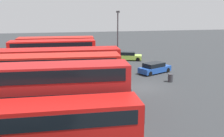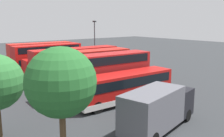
{
  "view_description": "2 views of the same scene",
  "coord_description": "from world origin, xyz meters",
  "px_view_note": "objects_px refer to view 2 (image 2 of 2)",
  "views": [
    {
      "loc": [
        -25.46,
        8.5,
        8.37
      ],
      "look_at": [
        2.89,
        2.63,
        1.58
      ],
      "focal_mm": 40.85,
      "sensor_mm": 36.0,
      "label": 1
    },
    {
      "loc": [
        -29.04,
        25.54,
        8.05
      ],
      "look_at": [
        -2.85,
        4.56,
        1.69
      ],
      "focal_mm": 40.05,
      "sensor_mm": 36.0,
      "label": 2
    }
  ],
  "objects_px": {
    "bus_double_decker_seventh": "(41,55)",
    "box_truck_blue": "(158,108)",
    "car_hatchback_silver": "(85,57)",
    "car_small_green": "(118,62)",
    "bus_single_deck_near_end": "(125,86)",
    "bus_double_decker_second": "(103,73)",
    "lamp_post_tall": "(95,41)",
    "bus_double_decker_third": "(89,67)",
    "bus_double_decker_sixth": "(48,58)",
    "bus_single_deck_fifth": "(61,66)",
    "waste_bin_yellow": "(136,66)",
    "bus_double_decker_fourth": "(76,64)"
  },
  "relations": [
    {
      "from": "car_small_green",
      "to": "bus_double_decker_fourth",
      "type": "bearing_deg",
      "value": 115.36
    },
    {
      "from": "car_small_green",
      "to": "bus_double_decker_seventh",
      "type": "bearing_deg",
      "value": 68.57
    },
    {
      "from": "box_truck_blue",
      "to": "waste_bin_yellow",
      "type": "distance_m",
      "value": 24.51
    },
    {
      "from": "bus_single_deck_near_end",
      "to": "lamp_post_tall",
      "type": "height_order",
      "value": "lamp_post_tall"
    },
    {
      "from": "bus_double_decker_third",
      "to": "box_truck_blue",
      "type": "distance_m",
      "value": 14.04
    },
    {
      "from": "bus_double_decker_third",
      "to": "car_hatchback_silver",
      "type": "bearing_deg",
      "value": -31.27
    },
    {
      "from": "bus_double_decker_seventh",
      "to": "box_truck_blue",
      "type": "height_order",
      "value": "bus_double_decker_seventh"
    },
    {
      "from": "bus_single_deck_fifth",
      "to": "car_small_green",
      "type": "xyz_separation_m",
      "value": [
        2.13,
        -12.63,
        -0.92
      ]
    },
    {
      "from": "bus_single_deck_near_end",
      "to": "bus_double_decker_sixth",
      "type": "bearing_deg",
      "value": 0.28
    },
    {
      "from": "car_hatchback_silver",
      "to": "car_small_green",
      "type": "bearing_deg",
      "value": -172.61
    },
    {
      "from": "bus_single_deck_fifth",
      "to": "waste_bin_yellow",
      "type": "relative_size",
      "value": 11.44
    },
    {
      "from": "bus_double_decker_seventh",
      "to": "box_truck_blue",
      "type": "relative_size",
      "value": 1.33
    },
    {
      "from": "bus_double_decker_fourth",
      "to": "bus_single_deck_fifth",
      "type": "bearing_deg",
      "value": 3.94
    },
    {
      "from": "bus_single_deck_near_end",
      "to": "bus_double_decker_second",
      "type": "distance_m",
      "value": 3.57
    },
    {
      "from": "bus_single_deck_near_end",
      "to": "bus_double_decker_third",
      "type": "height_order",
      "value": "bus_double_decker_third"
    },
    {
      "from": "bus_double_decker_sixth",
      "to": "car_small_green",
      "type": "relative_size",
      "value": 2.17
    },
    {
      "from": "bus_double_decker_fourth",
      "to": "car_hatchback_silver",
      "type": "distance_m",
      "value": 18.93
    },
    {
      "from": "bus_double_decker_third",
      "to": "bus_single_deck_fifth",
      "type": "distance_m",
      "value": 7.25
    },
    {
      "from": "bus_double_decker_third",
      "to": "bus_double_decker_sixth",
      "type": "bearing_deg",
      "value": 2.98
    },
    {
      "from": "car_small_green",
      "to": "waste_bin_yellow",
      "type": "height_order",
      "value": "car_small_green"
    },
    {
      "from": "bus_double_decker_second",
      "to": "bus_double_decker_sixth",
      "type": "relative_size",
      "value": 1.13
    },
    {
      "from": "bus_single_deck_fifth",
      "to": "lamp_post_tall",
      "type": "distance_m",
      "value": 8.6
    },
    {
      "from": "bus_single_deck_near_end",
      "to": "bus_single_deck_fifth",
      "type": "bearing_deg",
      "value": -1.5
    },
    {
      "from": "bus_double_decker_seventh",
      "to": "box_truck_blue",
      "type": "xyz_separation_m",
      "value": [
        -28.02,
        2.78,
        -0.74
      ]
    },
    {
      "from": "bus_single_deck_near_end",
      "to": "lamp_post_tall",
      "type": "distance_m",
      "value": 18.91
    },
    {
      "from": "bus_single_deck_near_end",
      "to": "bus_double_decker_seventh",
      "type": "height_order",
      "value": "bus_double_decker_seventh"
    },
    {
      "from": "bus_double_decker_second",
      "to": "lamp_post_tall",
      "type": "height_order",
      "value": "lamp_post_tall"
    },
    {
      "from": "car_small_green",
      "to": "lamp_post_tall",
      "type": "height_order",
      "value": "lamp_post_tall"
    },
    {
      "from": "bus_double_decker_third",
      "to": "bus_double_decker_fourth",
      "type": "distance_m",
      "value": 3.47
    },
    {
      "from": "bus_double_decker_fourth",
      "to": "waste_bin_yellow",
      "type": "distance_m",
      "value": 12.94
    },
    {
      "from": "bus_double_decker_sixth",
      "to": "car_small_green",
      "type": "bearing_deg",
      "value": -95.89
    },
    {
      "from": "bus_double_decker_third",
      "to": "car_hatchback_silver",
      "type": "distance_m",
      "value": 21.9
    },
    {
      "from": "bus_single_deck_fifth",
      "to": "car_small_green",
      "type": "relative_size",
      "value": 2.22
    },
    {
      "from": "bus_single_deck_near_end",
      "to": "lamp_post_tall",
      "type": "bearing_deg",
      "value": -25.47
    },
    {
      "from": "bus_double_decker_third",
      "to": "bus_single_deck_fifth",
      "type": "xyz_separation_m",
      "value": [
        7.2,
        0.09,
        -0.83
      ]
    },
    {
      "from": "lamp_post_tall",
      "to": "bus_double_decker_seventh",
      "type": "bearing_deg",
      "value": 58.58
    },
    {
      "from": "bus_double_decker_second",
      "to": "bus_single_deck_fifth",
      "type": "distance_m",
      "value": 11.02
    },
    {
      "from": "bus_double_decker_seventh",
      "to": "bus_double_decker_third",
      "type": "bearing_deg",
      "value": -179.42
    },
    {
      "from": "bus_double_decker_fourth",
      "to": "car_hatchback_silver",
      "type": "height_order",
      "value": "bus_double_decker_fourth"
    },
    {
      "from": "waste_bin_yellow",
      "to": "bus_double_decker_seventh",
      "type": "bearing_deg",
      "value": 54.39
    },
    {
      "from": "bus_double_decker_third",
      "to": "waste_bin_yellow",
      "type": "relative_size",
      "value": 11.55
    },
    {
      "from": "bus_double_decker_second",
      "to": "bus_double_decker_seventh",
      "type": "relative_size",
      "value": 1.14
    },
    {
      "from": "box_truck_blue",
      "to": "car_hatchback_silver",
      "type": "xyz_separation_m",
      "value": [
        32.36,
        -14.26,
        -1.0
      ]
    },
    {
      "from": "bus_single_deck_near_end",
      "to": "bus_double_decker_second",
      "type": "height_order",
      "value": "bus_double_decker_second"
    },
    {
      "from": "bus_double_decker_second",
      "to": "bus_single_deck_fifth",
      "type": "relative_size",
      "value": 1.1
    },
    {
      "from": "bus_double_decker_second",
      "to": "car_small_green",
      "type": "relative_size",
      "value": 2.45
    },
    {
      "from": "bus_double_decker_third",
      "to": "lamp_post_tall",
      "type": "xyz_separation_m",
      "value": [
        9.61,
        -7.55,
        2.31
      ]
    },
    {
      "from": "bus_double_decker_seventh",
      "to": "bus_double_decker_second",
      "type": "bearing_deg",
      "value": 178.22
    },
    {
      "from": "bus_double_decker_third",
      "to": "car_hatchback_silver",
      "type": "height_order",
      "value": "bus_double_decker_third"
    },
    {
      "from": "bus_double_decker_second",
      "to": "waste_bin_yellow",
      "type": "xyz_separation_m",
      "value": [
        8.76,
        -13.57,
        -1.97
      ]
    }
  ]
}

